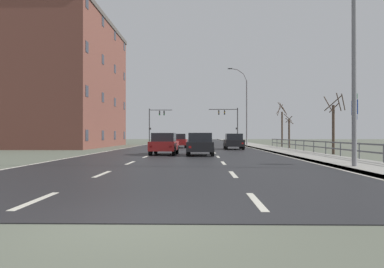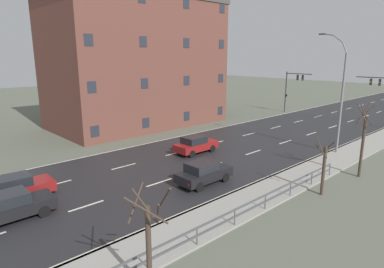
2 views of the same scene
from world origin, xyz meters
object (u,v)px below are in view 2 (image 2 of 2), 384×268
car_far_right (12,206)px  car_mid_centre (204,173)px  street_lamp_midground (340,96)px  car_far_left (196,144)px  car_near_right (16,188)px  traffic_signal_left (292,85)px  brick_building (137,63)px

car_far_right → car_mid_centre: 11.68m
street_lamp_midground → car_far_left: (-8.60, -9.31, -4.36)m
car_near_right → car_far_left: (0.20, 14.93, 0.00)m
car_far_left → car_mid_centre: bearing=-39.2°
traffic_signal_left → car_near_right: (5.55, -40.59, -3.40)m
car_far_right → brick_building: size_ratio=0.20×
car_near_right → car_far_right: same height
street_lamp_midground → car_far_right: (-6.23, -25.17, -4.36)m
car_near_right → brick_building: size_ratio=0.20×
street_lamp_midground → car_near_right: (-8.80, -24.24, -4.36)m
car_far_left → street_lamp_midground: bearing=47.3°
car_far_left → brick_building: bearing=165.6°
car_far_right → brick_building: 26.75m
street_lamp_midground → car_mid_centre: size_ratio=2.58×
car_mid_centre → traffic_signal_left: bearing=110.9°
brick_building → car_far_left: bearing=-14.5°
car_near_right → car_far_right: 2.73m
car_near_right → car_mid_centre: bearing=61.4°
car_near_right → car_far_right: bearing=-18.5°
car_far_left → car_far_right: (2.37, -15.86, 0.00)m
street_lamp_midground → car_near_right: 26.16m
traffic_signal_left → car_far_left: bearing=-77.4°
traffic_signal_left → car_far_right: traffic_signal_left is taller
traffic_signal_left → brick_building: size_ratio=0.30×
street_lamp_midground → brick_building: bearing=-166.4°
street_lamp_midground → traffic_signal_left: size_ratio=1.70×
car_mid_centre → brick_building: size_ratio=0.20×
brick_building → street_lamp_midground: bearing=13.6°
car_far_right → car_far_left: bearing=98.2°
car_near_right → car_mid_centre: size_ratio=1.01×
traffic_signal_left → car_mid_centre: size_ratio=1.51×
traffic_signal_left → car_near_right: 41.11m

